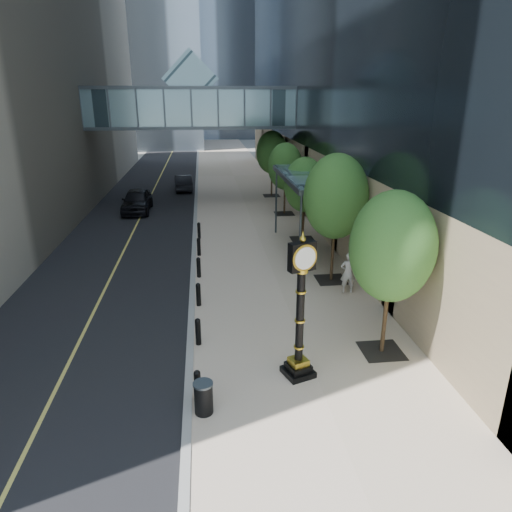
# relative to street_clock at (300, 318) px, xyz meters

# --- Properties ---
(ground) EXTENTS (320.00, 320.00, 0.00)m
(ground) POSITION_rel_street_clock_xyz_m (-0.44, -1.96, -2.06)
(ground) COLOR gray
(ground) RESTS_ON ground
(road) EXTENTS (8.00, 180.00, 0.02)m
(road) POSITION_rel_street_clock_xyz_m (-7.44, 38.04, -2.05)
(road) COLOR black
(road) RESTS_ON ground
(sidewalk) EXTENTS (8.00, 180.00, 0.06)m
(sidewalk) POSITION_rel_street_clock_xyz_m (0.56, 38.04, -2.03)
(sidewalk) COLOR #C5AF98
(sidewalk) RESTS_ON ground
(curb) EXTENTS (0.25, 180.00, 0.07)m
(curb) POSITION_rel_street_clock_xyz_m (-3.44, 38.04, -2.02)
(curb) COLOR gray
(curb) RESTS_ON ground
(skywalk) EXTENTS (17.00, 4.20, 5.80)m
(skywalk) POSITION_rel_street_clock_xyz_m (-3.44, 26.04, 5.66)
(skywalk) COLOR slate
(skywalk) RESTS_ON ground
(entrance_canopy) EXTENTS (3.00, 8.00, 4.38)m
(entrance_canopy) POSITION_rel_street_clock_xyz_m (3.04, 12.04, 2.14)
(entrance_canopy) COLOR #383F44
(entrance_canopy) RESTS_ON ground
(bollard_row) EXTENTS (0.20, 16.20, 0.90)m
(bollard_row) POSITION_rel_street_clock_xyz_m (-3.14, 7.04, -1.55)
(bollard_row) COLOR black
(bollard_row) RESTS_ON sidewalk
(street_trees) EXTENTS (2.92, 28.72, 6.00)m
(street_trees) POSITION_rel_street_clock_xyz_m (3.16, 13.34, 1.74)
(street_trees) COLOR black
(street_trees) RESTS_ON sidewalk
(street_clock) EXTENTS (1.10, 1.10, 4.60)m
(street_clock) POSITION_rel_street_clock_xyz_m (0.00, 0.00, 0.00)
(street_clock) COLOR black
(street_clock) RESTS_ON sidewalk
(trash_bin) EXTENTS (0.69, 0.69, 0.90)m
(trash_bin) POSITION_rel_street_clock_xyz_m (-2.98, -1.49, -1.55)
(trash_bin) COLOR black
(trash_bin) RESTS_ON sidewalk
(pedestrian) EXTENTS (0.75, 0.56, 1.88)m
(pedestrian) POSITION_rel_street_clock_xyz_m (3.47, 6.04, -1.05)
(pedestrian) COLOR #AFABA1
(pedestrian) RESTS_ON sidewalk
(car_near) EXTENTS (2.02, 5.02, 1.71)m
(car_near) POSITION_rel_street_clock_xyz_m (-7.83, 22.67, -1.18)
(car_near) COLOR black
(car_near) RESTS_ON road
(car_far) EXTENTS (1.86, 4.40, 1.41)m
(car_far) POSITION_rel_street_clock_xyz_m (-4.64, 30.66, -1.33)
(car_far) COLOR black
(car_far) RESTS_ON road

